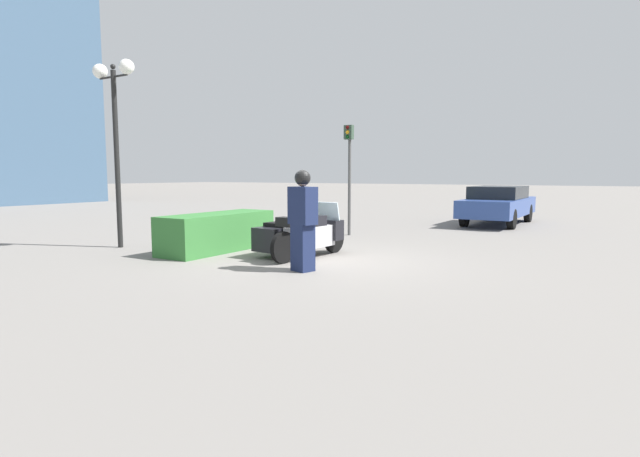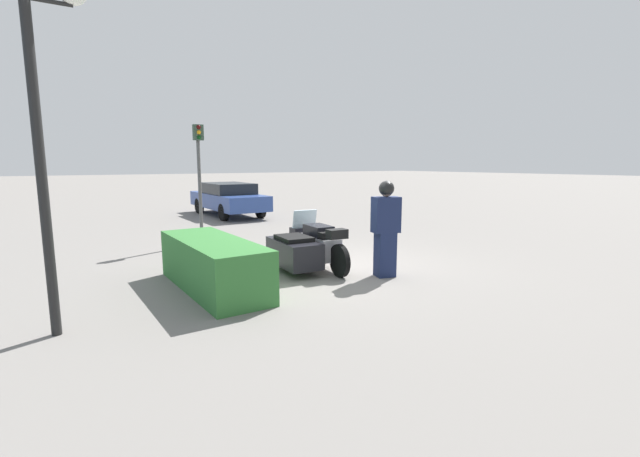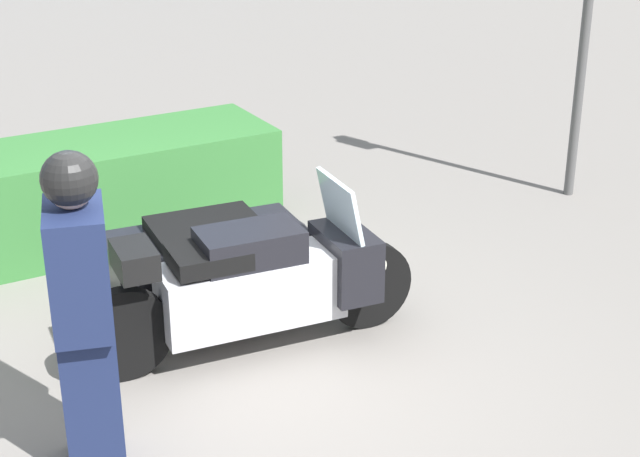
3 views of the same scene
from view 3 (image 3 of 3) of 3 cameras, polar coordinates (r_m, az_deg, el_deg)
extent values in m
plane|color=slate|center=(6.39, -4.86, -9.00)|extent=(160.00, 160.00, 0.00)
cylinder|color=black|center=(6.91, 2.81, -3.29)|extent=(0.65, 0.16, 0.64)
cylinder|color=black|center=(6.40, -11.38, -6.06)|extent=(0.65, 0.16, 0.64)
cylinder|color=black|center=(7.11, -6.97, -3.29)|extent=(0.51, 0.15, 0.50)
cube|color=#B7B7BC|center=(6.54, -4.03, -3.65)|extent=(1.27, 0.54, 0.45)
cube|color=black|center=(6.40, -4.11, -1.06)|extent=(0.71, 0.47, 0.24)
cube|color=black|center=(6.33, -6.48, -1.64)|extent=(0.53, 0.45, 0.12)
cube|color=black|center=(6.74, 1.49, -1.90)|extent=(0.38, 0.60, 0.44)
cube|color=silver|center=(6.56, 1.17, 1.32)|extent=(0.17, 0.56, 0.40)
sphere|color=white|center=(6.86, 3.17, -2.09)|extent=(0.18, 0.18, 0.18)
cube|color=black|center=(7.06, -6.59, -2.12)|extent=(1.45, 0.80, 0.50)
sphere|color=black|center=(7.22, -2.15, -1.14)|extent=(0.47, 0.48, 0.47)
cube|color=black|center=(6.94, -6.70, 0.05)|extent=(0.82, 0.64, 0.09)
cube|color=black|center=(6.19, -10.74, -1.79)|extent=(0.28, 0.40, 0.18)
cube|color=#192347|center=(5.61, -13.11, -9.41)|extent=(0.39, 0.42, 0.86)
cube|color=#192347|center=(5.24, -13.86, -2.28)|extent=(0.43, 0.57, 0.68)
sphere|color=tan|center=(5.07, -14.34, 2.38)|extent=(0.23, 0.23, 0.23)
sphere|color=black|center=(5.06, -14.39, 2.81)|extent=(0.29, 0.29, 0.29)
cube|color=#337033|center=(8.50, -12.66, 2.17)|extent=(2.97, 0.99, 0.87)
cylinder|color=#4C4C4C|center=(9.34, 15.06, 9.87)|extent=(0.09, 0.09, 2.75)
camera|label=1|loc=(6.53, -115.26, -25.78)|focal=28.00mm
camera|label=2|loc=(11.27, -55.28, 7.10)|focal=24.00mm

